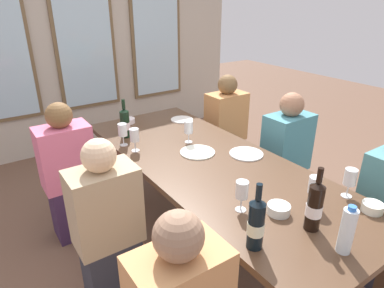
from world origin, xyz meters
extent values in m
plane|color=brown|center=(0.00, 0.00, 0.00)|extent=(12.00, 12.00, 0.00)
cube|color=#BCB19F|center=(0.00, 2.50, 1.45)|extent=(4.12, 0.06, 2.90)
cube|color=brown|center=(0.00, 2.45, 1.45)|extent=(0.72, 0.03, 1.88)
cube|color=silver|center=(0.00, 2.44, 1.45)|extent=(0.64, 0.01, 1.80)
cube|color=brown|center=(0.95, 2.45, 1.45)|extent=(0.72, 0.03, 1.88)
cube|color=silver|center=(0.95, 2.44, 1.45)|extent=(0.64, 0.01, 1.80)
cube|color=#503624|center=(0.00, 0.00, 0.72)|extent=(0.92, 2.38, 0.04)
cube|color=#503624|center=(0.36, -1.10, 0.35)|extent=(0.07, 0.07, 0.70)
cube|color=#503624|center=(-0.36, 1.10, 0.35)|extent=(0.07, 0.07, 0.70)
cube|color=#503624|center=(0.36, 1.10, 0.35)|extent=(0.07, 0.07, 0.70)
cylinder|color=white|center=(0.01, 0.17, 0.74)|extent=(0.26, 0.26, 0.01)
cylinder|color=white|center=(0.28, -0.05, 0.74)|extent=(0.24, 0.24, 0.01)
cylinder|color=white|center=(0.30, 0.83, 0.74)|extent=(0.20, 0.20, 0.01)
cylinder|color=black|center=(-0.36, -0.79, 0.86)|extent=(0.07, 0.07, 0.23)
cone|color=black|center=(-0.36, -0.79, 0.98)|extent=(0.07, 0.07, 0.02)
cylinder|color=black|center=(-0.36, -0.79, 1.03)|extent=(0.03, 0.03, 0.08)
cylinder|color=white|center=(-0.36, -0.79, 0.84)|extent=(0.08, 0.08, 0.06)
cylinder|color=black|center=(-0.30, 0.75, 0.85)|extent=(0.07, 0.07, 0.21)
cone|color=black|center=(-0.30, 0.75, 0.97)|extent=(0.07, 0.07, 0.02)
cylinder|color=black|center=(-0.30, 0.75, 1.02)|extent=(0.03, 0.03, 0.08)
cylinder|color=white|center=(-0.30, 0.75, 0.84)|extent=(0.08, 0.08, 0.06)
cylinder|color=black|center=(-0.03, -0.85, 0.86)|extent=(0.08, 0.07, 0.24)
cone|color=black|center=(-0.03, -0.85, 0.99)|extent=(0.08, 0.07, 0.02)
cylinder|color=black|center=(-0.03, -0.85, 1.04)|extent=(0.03, 0.03, 0.08)
cylinder|color=white|center=(-0.03, -0.85, 0.85)|extent=(0.08, 0.08, 0.06)
cylinder|color=white|center=(-0.14, 1.04, 0.76)|extent=(0.12, 0.12, 0.04)
cylinder|color=white|center=(-0.07, -0.68, 0.77)|extent=(0.12, 0.12, 0.05)
cylinder|color=white|center=(0.35, -0.95, 0.76)|extent=(0.11, 0.11, 0.05)
cylinder|color=white|center=(-0.05, -1.04, 0.85)|extent=(0.06, 0.06, 0.22)
cylinder|color=blue|center=(-0.05, -1.04, 0.97)|extent=(0.04, 0.04, 0.02)
cylinder|color=white|center=(0.06, 0.37, 0.74)|extent=(0.06, 0.06, 0.00)
cylinder|color=white|center=(0.06, 0.37, 0.78)|extent=(0.01, 0.01, 0.07)
cylinder|color=white|center=(0.06, 0.37, 0.87)|extent=(0.07, 0.07, 0.09)
cylinder|color=white|center=(0.37, -0.78, 0.74)|extent=(0.06, 0.06, 0.00)
cylinder|color=white|center=(0.37, -0.78, 0.78)|extent=(0.01, 0.01, 0.07)
cylinder|color=white|center=(0.37, -0.78, 0.87)|extent=(0.07, 0.07, 0.09)
cylinder|color=beige|center=(0.37, -0.78, 0.84)|extent=(0.06, 0.06, 0.03)
cylinder|color=white|center=(-0.35, 0.46, 0.74)|extent=(0.06, 0.06, 0.00)
cylinder|color=white|center=(-0.35, 0.46, 0.78)|extent=(0.01, 0.01, 0.07)
cylinder|color=white|center=(-0.35, 0.46, 0.87)|extent=(0.07, 0.07, 0.09)
cylinder|color=white|center=(0.14, -0.73, 0.74)|extent=(0.06, 0.06, 0.00)
cylinder|color=white|center=(0.14, -0.73, 0.78)|extent=(0.01, 0.01, 0.07)
cylinder|color=white|center=(0.14, -0.73, 0.87)|extent=(0.07, 0.07, 0.09)
cylinder|color=#590C19|center=(0.14, -0.73, 0.84)|extent=(0.06, 0.06, 0.03)
cylinder|color=white|center=(-0.38, 0.61, 0.74)|extent=(0.06, 0.06, 0.00)
cylinder|color=white|center=(-0.38, 0.61, 0.78)|extent=(0.01, 0.01, 0.07)
cylinder|color=white|center=(-0.38, 0.61, 0.87)|extent=(0.07, 0.07, 0.09)
cylinder|color=white|center=(-0.22, -0.54, 0.74)|extent=(0.06, 0.06, 0.00)
cylinder|color=white|center=(-0.22, -0.54, 0.78)|extent=(0.01, 0.01, 0.07)
cylinder|color=white|center=(-0.22, -0.54, 0.87)|extent=(0.07, 0.07, 0.09)
cylinder|color=beige|center=(-0.22, -0.54, 0.83)|extent=(0.06, 0.06, 0.02)
cube|color=#3A2342|center=(-0.78, 0.76, 0.23)|extent=(0.32, 0.24, 0.45)
cube|color=#E1698B|center=(-0.78, 0.76, 0.69)|extent=(0.38, 0.24, 0.48)
sphere|color=brown|center=(-0.78, 0.76, 1.02)|extent=(0.19, 0.19, 0.19)
cube|color=#253338|center=(0.78, 0.78, 0.23)|extent=(0.32, 0.24, 0.45)
cube|color=tan|center=(0.78, 0.78, 0.69)|extent=(0.38, 0.24, 0.48)
sphere|color=brown|center=(0.78, 0.78, 1.02)|extent=(0.19, 0.19, 0.19)
sphere|color=#967158|center=(-0.78, -0.82, 1.02)|extent=(0.19, 0.19, 0.19)
cube|color=#2C2D3C|center=(0.78, -0.84, 0.23)|extent=(0.32, 0.24, 0.45)
cube|color=#2F303B|center=(-0.78, -0.03, 0.23)|extent=(0.32, 0.24, 0.45)
cube|color=tan|center=(-0.78, -0.03, 0.69)|extent=(0.38, 0.24, 0.48)
sphere|color=beige|center=(-0.78, -0.03, 1.02)|extent=(0.19, 0.19, 0.19)
cube|color=#292230|center=(0.78, 0.00, 0.23)|extent=(0.32, 0.24, 0.45)
cube|color=teal|center=(0.78, 0.00, 0.69)|extent=(0.38, 0.24, 0.48)
sphere|color=#A06D51|center=(0.78, 0.00, 1.02)|extent=(0.19, 0.19, 0.19)
camera|label=1|loc=(-1.29, -1.64, 1.79)|focal=31.54mm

